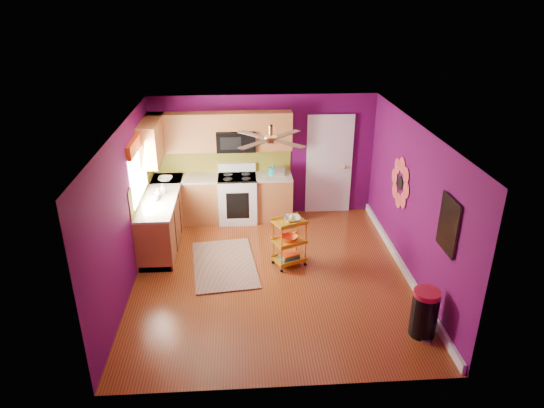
{
  "coord_description": "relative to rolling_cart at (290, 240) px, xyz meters",
  "views": [
    {
      "loc": [
        -0.45,
        -6.9,
        4.36
      ],
      "look_at": [
        0.03,
        0.4,
        1.11
      ],
      "focal_mm": 32.0,
      "sensor_mm": 36.0,
      "label": 1
    }
  ],
  "objects": [
    {
      "name": "soap_bottle_b",
      "position": [
        -2.29,
        0.93,
        0.54
      ],
      "size": [
        0.13,
        0.13,
        0.17
      ],
      "primitive_type": "imported",
      "color": "white",
      "rests_on": "lower_cabinets"
    },
    {
      "name": "toaster",
      "position": [
        -0.03,
        1.9,
        0.55
      ],
      "size": [
        0.22,
        0.15,
        0.18
      ],
      "primitive_type": "cube",
      "color": "beige",
      "rests_on": "lower_cabinets"
    },
    {
      "name": "left_window",
      "position": [
        -2.54,
        0.74,
        1.26
      ],
      "size": [
        0.08,
        1.35,
        1.08
      ],
      "color": "white",
      "rests_on": "ground"
    },
    {
      "name": "counter_cup",
      "position": [
        -2.32,
        0.78,
        0.51
      ],
      "size": [
        0.14,
        0.14,
        0.11
      ],
      "primitive_type": "imported",
      "color": "white",
      "rests_on": "lower_cabinets"
    },
    {
      "name": "lower_cabinets",
      "position": [
        -1.67,
        1.51,
        -0.05
      ],
      "size": [
        2.81,
        2.31,
        0.94
      ],
      "color": "brown",
      "rests_on": "ground"
    },
    {
      "name": "soap_bottle_a",
      "position": [
        -2.23,
        1.09,
        0.55
      ],
      "size": [
        0.08,
        0.09,
        0.19
      ],
      "primitive_type": "imported",
      "color": "#EA3F72",
      "rests_on": "lower_cabinets"
    },
    {
      "name": "right_wall_art",
      "position": [
        1.9,
        -0.65,
        0.96
      ],
      "size": [
        0.04,
        2.74,
        1.04
      ],
      "color": "black",
      "rests_on": "ground"
    },
    {
      "name": "counter_dish",
      "position": [
        -2.27,
        1.75,
        0.49
      ],
      "size": [
        0.28,
        0.28,
        0.07
      ],
      "primitive_type": "imported",
      "color": "white",
      "rests_on": "lower_cabinets"
    },
    {
      "name": "electric_range",
      "position": [
        -0.88,
        1.86,
        0.0
      ],
      "size": [
        0.76,
        0.66,
        1.13
      ],
      "color": "white",
      "rests_on": "ground"
    },
    {
      "name": "shag_rug",
      "position": [
        -1.12,
        0.06,
        -0.47
      ],
      "size": [
        1.23,
        1.81,
        0.02
      ],
      "primitive_type": "cube",
      "rotation": [
        0.0,
        0.0,
        0.11
      ],
      "color": "#331711",
      "rests_on": "ground"
    },
    {
      "name": "panel_door",
      "position": [
        1.02,
        2.16,
        0.54
      ],
      "size": [
        0.95,
        0.11,
        2.15
      ],
      "color": "white",
      "rests_on": "ground"
    },
    {
      "name": "upper_cabinetry",
      "position": [
        -1.57,
        1.86,
        1.32
      ],
      "size": [
        2.8,
        2.3,
        1.26
      ],
      "color": "brown",
      "rests_on": "ground"
    },
    {
      "name": "teal_kettle",
      "position": [
        -0.15,
        1.93,
        0.54
      ],
      "size": [
        0.18,
        0.18,
        0.21
      ],
      "color": "#128C87",
      "rests_on": "lower_cabinets"
    },
    {
      "name": "room_envelope",
      "position": [
        -0.3,
        -0.31,
        1.15
      ],
      "size": [
        4.54,
        5.04,
        2.52
      ],
      "color": "#57094C",
      "rests_on": "ground"
    },
    {
      "name": "rolling_cart",
      "position": [
        0.0,
        0.0,
        0.0
      ],
      "size": [
        0.62,
        0.55,
        0.94
      ],
      "color": "gold",
      "rests_on": "ground"
    },
    {
      "name": "ground",
      "position": [
        -0.33,
        -0.31,
        -0.48
      ],
      "size": [
        5.0,
        5.0,
        0.0
      ],
      "primitive_type": "plane",
      "color": "#65290F",
      "rests_on": "ground"
    },
    {
      "name": "ceiling_fan",
      "position": [
        -0.33,
        -0.11,
        1.81
      ],
      "size": [
        1.01,
        1.01,
        0.26
      ],
      "color": "#BF8C3F",
      "rests_on": "ground"
    },
    {
      "name": "trash_can",
      "position": [
        1.64,
        -1.96,
        -0.13
      ],
      "size": [
        0.48,
        0.48,
        0.69
      ],
      "color": "black",
      "rests_on": "ground"
    }
  ]
}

